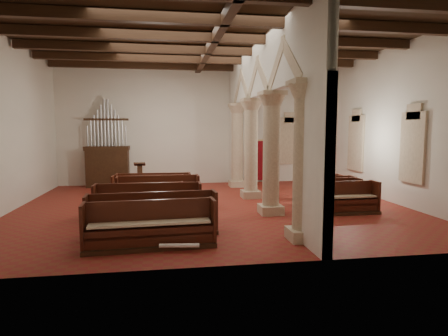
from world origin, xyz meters
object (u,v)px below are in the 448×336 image
nave_pew_0 (151,232)px  aisle_pew_0 (347,203)px  lectern (140,178)px  pipe_organ (108,159)px  processional_banner (272,171)px

nave_pew_0 → aisle_pew_0: 6.97m
nave_pew_0 → aisle_pew_0: size_ratio=1.48×
lectern → pipe_organ: bearing=146.6°
aisle_pew_0 → processional_banner: bearing=96.5°
processional_banner → aisle_pew_0: processional_banner is taller
lectern → aisle_pew_0: (7.26, -6.27, -0.17)m
pipe_organ → aisle_pew_0: pipe_organ is taller
pipe_organ → lectern: bearing=-33.0°
lectern → nave_pew_0: lectern is taller
lectern → processional_banner: processional_banner is taller
aisle_pew_0 → nave_pew_0: bearing=-158.2°
lectern → aisle_pew_0: lectern is taller
lectern → processional_banner: (6.44, 0.02, 0.21)m
pipe_organ → lectern: pipe_organ is taller
processional_banner → lectern: bearing=167.6°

